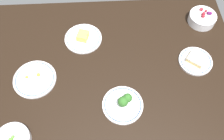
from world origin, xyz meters
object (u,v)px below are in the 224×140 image
plate_eggs (35,79)px  plate_sandwich (196,60)px  plate_cheese (83,38)px  plate_broccoli (123,104)px  bowl_berries (202,18)px  bowl_peas (13,140)px

plate_eggs → plate_sandwich: 86.86cm
plate_cheese → plate_broccoli: plate_broccoli is taller
bowl_berries → plate_broccoli: plate_broccoli is taller
plate_broccoli → plate_sandwich: plate_broccoli is taller
plate_cheese → plate_eggs: bearing=-134.5°
plate_cheese → bowl_berries: 72.06cm
plate_cheese → bowl_peas: 65.57cm
bowl_berries → plate_sandwich: (-9.87, -28.63, -1.74)cm
plate_cheese → bowl_berries: bowl_berries is taller
plate_cheese → plate_sandwich: plate_cheese is taller
plate_cheese → plate_sandwich: size_ratio=1.17×
plate_sandwich → bowl_peas: size_ratio=1.13×
plate_broccoli → bowl_peas: plate_broccoli is taller
plate_broccoli → bowl_peas: size_ratio=1.26×
plate_cheese → plate_eggs: plate_cheese is taller
plate_cheese → plate_eggs: (-25.10, -25.55, -0.12)cm
plate_cheese → bowl_berries: (71.37, 9.78, 2.05)cm
plate_cheese → plate_broccoli: 46.86cm
plate_cheese → plate_sandwich: (61.49, -18.85, 0.31)cm
plate_cheese → bowl_peas: size_ratio=1.33×
bowl_berries → plate_broccoli: 73.16cm
bowl_berries → bowl_peas: (-102.66, -67.39, -0.93)cm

